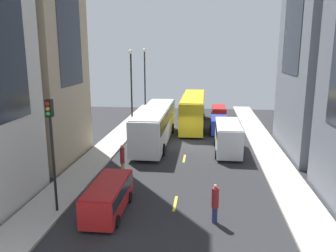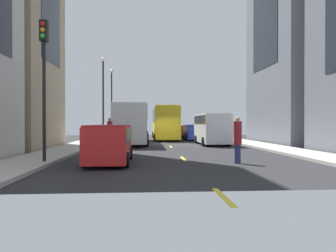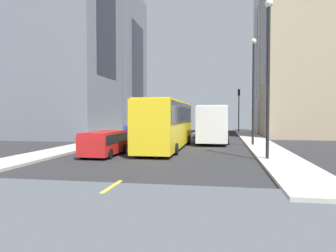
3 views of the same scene
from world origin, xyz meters
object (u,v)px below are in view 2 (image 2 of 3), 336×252
at_px(car_red_0, 186,130).
at_px(pedestrian_waiting_curb, 238,139).
at_px(car_blue_2, 194,131).
at_px(pedestrian_crossing_near, 110,133).
at_px(car_red_1, 110,141).
at_px(delivery_van_white, 212,127).
at_px(city_bus_white, 133,121).
at_px(streetcar_yellow, 165,120).
at_px(traffic_light_near_corner, 44,64).

distance_m(car_red_0, pedestrian_waiting_curb, 27.73).
xyz_separation_m(car_blue_2, pedestrian_crossing_near, (-7.32, -13.18, 0.17)).
height_order(car_red_1, car_blue_2, car_red_1).
xyz_separation_m(delivery_van_white, pedestrian_waiting_curb, (-1.40, -12.55, -0.41)).
distance_m(city_bus_white, pedestrian_waiting_curb, 15.96).
bearing_deg(car_red_1, car_red_0, 75.83).
height_order(city_bus_white, car_red_1, city_bus_white).
bearing_deg(car_blue_2, pedestrian_crossing_near, -119.04).
bearing_deg(streetcar_yellow, pedestrian_crossing_near, -105.16).
bearing_deg(car_blue_2, car_red_1, -109.18).
height_order(car_blue_2, pedestrian_waiting_curb, pedestrian_waiting_curb).
height_order(streetcar_yellow, car_blue_2, streetcar_yellow).
height_order(streetcar_yellow, car_red_0, streetcar_yellow).
relative_size(delivery_van_white, traffic_light_near_corner, 0.98).
bearing_deg(traffic_light_near_corner, pedestrian_waiting_curb, -0.65).
distance_m(car_blue_2, pedestrian_crossing_near, 15.08).
height_order(streetcar_yellow, pedestrian_crossing_near, streetcar_yellow).
bearing_deg(car_blue_2, city_bus_white, -143.81).
distance_m(delivery_van_white, pedestrian_crossing_near, 9.92).
relative_size(delivery_van_white, pedestrian_crossing_near, 2.76).
bearing_deg(delivery_van_white, car_red_0, 90.91).
bearing_deg(pedestrian_crossing_near, car_red_0, 93.61).
bearing_deg(pedestrian_crossing_near, car_blue_2, 84.07).
distance_m(delivery_van_white, car_red_0, 15.17).
height_order(city_bus_white, delivery_van_white, city_bus_white).
relative_size(city_bus_white, traffic_light_near_corner, 2.09).
bearing_deg(delivery_van_white, city_bus_white, 159.69).
xyz_separation_m(car_blue_2, traffic_light_near_corner, (-9.43, -19.49, 3.39)).
xyz_separation_m(streetcar_yellow, car_red_0, (3.14, 5.04, -1.22)).
xyz_separation_m(delivery_van_white, traffic_light_near_corner, (-9.89, -12.45, 2.85)).
relative_size(car_red_0, traffic_light_near_corner, 0.69).
xyz_separation_m(streetcar_yellow, delivery_van_white, (3.38, -10.11, -0.61)).
bearing_deg(delivery_van_white, car_red_1, -120.48).
height_order(car_red_0, car_red_1, car_red_1).
xyz_separation_m(streetcar_yellow, car_red_1, (-3.74, -22.20, -1.11)).
relative_size(city_bus_white, car_red_0, 3.00).
distance_m(delivery_van_white, car_blue_2, 7.07).
bearing_deg(city_bus_white, car_red_1, -91.65).
xyz_separation_m(city_bus_white, car_blue_2, (6.23, 4.56, -1.03)).
xyz_separation_m(streetcar_yellow, car_blue_2, (2.92, -3.07, -1.14)).
xyz_separation_m(car_red_0, car_blue_2, (-0.22, -8.11, 0.08)).
distance_m(car_red_0, car_red_1, 28.10).
bearing_deg(pedestrian_crossing_near, delivery_van_white, 61.39).
height_order(pedestrian_crossing_near, pedestrian_waiting_curb, pedestrian_crossing_near).
distance_m(car_red_0, pedestrian_crossing_near, 22.59).
xyz_separation_m(car_red_0, car_red_1, (-6.88, -27.24, 0.11)).
distance_m(car_blue_2, pedestrian_waiting_curb, 19.61).
height_order(delivery_van_white, traffic_light_near_corner, traffic_light_near_corner).
xyz_separation_m(city_bus_white, delivery_van_white, (6.70, -2.48, -0.49)).
xyz_separation_m(car_red_0, pedestrian_crossing_near, (-7.54, -21.29, 0.25)).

